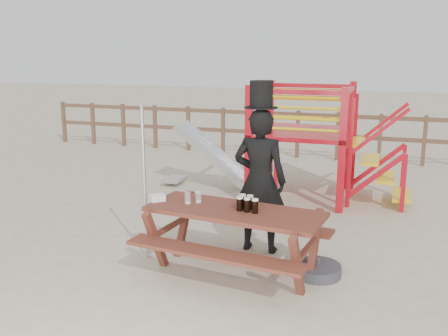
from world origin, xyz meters
The scene contains 10 objects.
ground centered at (0.00, 0.00, 0.00)m, with size 60.00×60.00×0.00m, color beige.
back_fence centered at (0.00, 7.00, 0.74)m, with size 15.09×0.09×1.20m.
playground_fort centered at (0.12, 3.58, 1.07)m, with size 4.71×1.84×2.10m.
picnic_table centered at (0.03, -0.02, 0.52)m, with size 2.27×1.70×0.82m.
man_with_hat centered at (0.13, 0.80, 1.03)m, with size 0.71×0.47×2.30m.
metal_pole centered at (-1.20, 0.07, 1.01)m, with size 0.04×0.04×2.02m, color #B2B2B7.
parasol_base centered at (1.01, 0.24, 0.07)m, with size 0.58×0.58×0.24m.
paper_bag centered at (-1.00, 0.00, 0.86)m, with size 0.18×0.14×0.08m, color white.
stout_pints centered at (0.18, -0.02, 0.91)m, with size 0.27×0.21×0.17m.
empty_glasses centered at (-0.53, 0.06, 0.89)m, with size 0.18×0.16×0.15m.
Camera 1 is at (1.73, -5.44, 2.66)m, focal length 40.00 mm.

